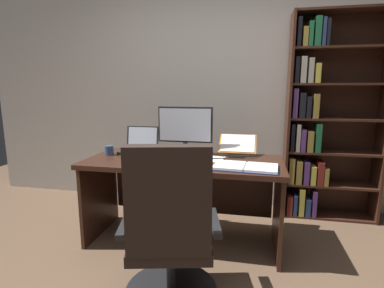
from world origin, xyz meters
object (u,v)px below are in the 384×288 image
Objects in this scene: computer_mouse at (141,159)px; reading_stand_with_book at (238,145)px; desk at (185,180)px; keyboard at (176,162)px; office_chair at (170,240)px; monitor at (185,130)px; pen at (217,158)px; coffee_mug at (109,150)px; laptop at (139,147)px; open_binder at (245,167)px; bookshelf at (322,122)px; notepad at (214,159)px.

computer_mouse is 0.31× the size of reading_stand_with_book.
desk is 16.02× the size of computer_mouse.
computer_mouse is (-0.30, 0.00, 0.01)m from keyboard.
desk is at bearing 83.60° from office_chair.
reading_stand_with_book is (0.44, 0.22, 0.29)m from desk.
office_chair is 10.03× the size of computer_mouse.
pen is (0.31, -0.18, -0.21)m from monitor.
reading_stand_with_book is at bearing 12.22° from coffee_mug.
desk is 0.45m from computer_mouse.
laptop is 3.77× the size of coffee_mug.
open_binder is at bearing -5.09° from keyboard.
keyboard is at bearing 179.64° from open_binder.
laptop is 0.97× the size of reading_stand_with_book.
desk is at bearing -153.30° from reading_stand_with_book.
keyboard is (-0.04, -0.20, 0.21)m from desk.
bookshelf is at bearing 24.51° from monitor.
desk is 0.33m from notepad.
bookshelf reaches higher than notepad.
coffee_mug is at bearing 179.87° from notepad.
monitor is 5.89× the size of coffee_mug.
computer_mouse is (-1.59, -0.95, -0.24)m from bookshelf.
keyboard is 0.36m from pen.
keyboard is at bearing 88.46° from office_chair.
bookshelf is 6.43× the size of laptop.
open_binder is at bearing -36.01° from monitor.
monitor is at bearing -155.49° from bookshelf.
monitor is at bearing 84.53° from office_chair.
reading_stand_with_book is at bearing 41.82° from keyboard.
open_binder is (-0.73, -1.00, -0.25)m from bookshelf.
office_chair is 1.17m from monitor.
desk is 0.57m from reading_stand_with_book.
bookshelf is 2.07m from office_chair.
open_binder reaches higher than pen.
desk is 11.90× the size of pen.
keyboard reaches higher than desk.
monitor is at bearing 148.03° from notepad.
pen is at bearing -13.53° from laptop.
laptop reaches higher than open_binder.
notepad reaches higher than desk.
computer_mouse is (-0.30, -0.36, -0.20)m from monitor.
notepad is (0.29, 0.17, -0.01)m from keyboard.
notepad is 0.02m from pen.
office_chair is at bearing -60.49° from laptop.
open_binder is at bearing -79.69° from reading_stand_with_book.
desk is at bearing -17.67° from laptop.
reading_stand_with_book is at bearing 60.02° from office_chair.
notepad is at bearing -13.88° from laptop.
pen is (-0.16, -0.25, -0.07)m from reading_stand_with_book.
computer_mouse is at bearing -67.40° from laptop.
reading_stand_with_book reaches higher than coffee_mug.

